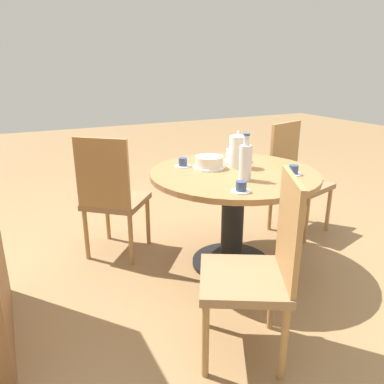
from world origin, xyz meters
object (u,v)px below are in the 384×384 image
Objects in this scene: chair_a at (258,267)px; cup_a at (241,188)px; cake_second at (236,156)px; cup_c at (183,163)px; cup_b at (293,171)px; chair_c at (112,196)px; water_bottle at (245,162)px; chair_b at (295,176)px; cake_main at (209,162)px; coffee_pot at (238,151)px.

chair_a reaches higher than cup_a.
cake_second is 0.72m from cup_a.
cup_c is at bearing -156.81° from chair_a.
chair_c is at bearing 53.46° from cup_b.
cup_b is (-0.04, -0.36, -0.10)m from water_bottle.
cake_second is 1.61× the size of cup_b.
water_bottle is at bearing 153.48° from cake_second.
chair_b is 8.25× the size of cup_a.
chair_a is at bearing 144.96° from chair_c.
chair_c reaches higher than cake_main.
chair_c is 1.32m from cup_b.
water_bottle is at bearing 173.01° from chair_c.
cup_a and cup_b have the same top height.
chair_c is at bearing 61.49° from coffee_pot.
coffee_pot is at bearing -118.60° from cup_c.
cup_b is at bearing -149.78° from chair_b.
chair_c is 8.25× the size of cup_c.
chair_b is 0.87m from coffee_pot.
cake_second is at bearing -30.30° from coffee_pot.
cake_second is at bearing -26.52° from water_bottle.
cup_b is (0.57, -0.69, 0.25)m from chair_a.
coffee_pot reaches higher than cake_second.
chair_b is 1.29m from cup_a.
cake_main is at bearing -165.99° from chair_a.
cup_a is at bearing -172.73° from chair_a.
chair_a is 1.04m from cake_main.
cup_a is (-0.48, 0.28, -0.09)m from coffee_pot.
cake_second is at bearing -73.80° from cake_main.
coffee_pot reaches higher than cup_a.
chair_c is 8.25× the size of cup_b.
cup_b is (-0.40, -0.42, -0.02)m from cake_main.
chair_a is at bearing 152.70° from cake_second.
chair_c is 3.60× the size of coffee_pot.
chair_a is 8.25× the size of cup_a.
chair_c is 1.08m from cup_a.
cake_main reaches higher than cup_a.
water_bottle is at bearing -39.32° from cup_a.
cake_second is at bearing 170.70° from chair_b.
chair_c reaches higher than cake_second.
cup_c is (0.48, 0.21, -0.10)m from water_bottle.
chair_c is 5.14× the size of cake_second.
coffee_pot is 0.56m from cup_a.
chair_b and chair_c have the same top height.
cake_main is at bearing 71.37° from coffee_pot.
coffee_pot is (-0.23, 0.76, 0.35)m from chair_b.
chair_b is at bearing -80.48° from cake_main.
chair_a reaches higher than cup_c.
water_bottle reaches higher than cup_b.
water_bottle is at bearing -165.97° from chair_b.
cup_c is at bearing 84.65° from cake_second.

